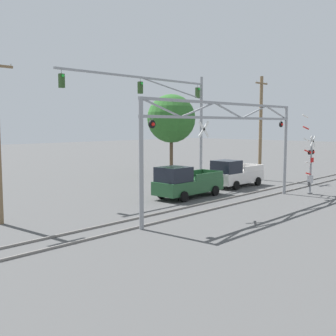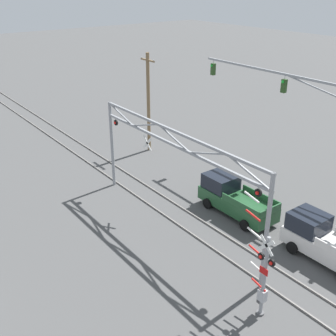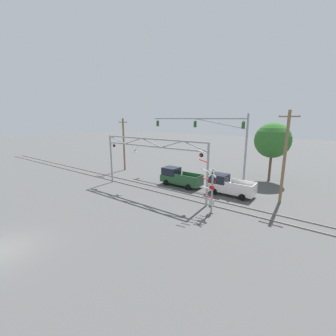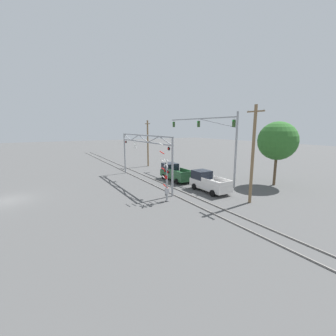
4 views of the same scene
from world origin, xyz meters
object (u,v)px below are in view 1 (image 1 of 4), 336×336
object	(u,v)px
traffic_signal_span	(174,108)
background_tree_beyond_span	(171,119)
pickup_truck_following	(234,174)
crossing_signal_mast	(310,165)
crossing_gantry	(228,131)
utility_pole_right	(261,127)
pickup_truck_lead	(185,183)

from	to	relation	value
traffic_signal_span	background_tree_beyond_span	size ratio (longest dim) A/B	1.82
traffic_signal_span	pickup_truck_following	bearing A→B (deg)	-50.89
traffic_signal_span	crossing_signal_mast	bearing A→B (deg)	-68.74
crossing_signal_mast	background_tree_beyond_span	size ratio (longest dim) A/B	0.72
crossing_gantry	utility_pole_right	bearing A→B (deg)	22.87
utility_pole_right	background_tree_beyond_span	world-z (taller)	utility_pole_right
crossing_signal_mast	pickup_truck_lead	size ratio (longest dim) A/B	1.05
utility_pole_right	crossing_gantry	bearing A→B (deg)	-157.13
utility_pole_right	background_tree_beyond_span	distance (m)	8.46
traffic_signal_span	utility_pole_right	bearing A→B (deg)	-19.72
pickup_truck_lead	utility_pole_right	distance (m)	12.03
traffic_signal_span	background_tree_beyond_span	distance (m)	7.27
crossing_signal_mast	utility_pole_right	xyz separation A→B (m)	(4.39, 6.57, 2.60)
crossing_gantry	pickup_truck_following	size ratio (longest dim) A/B	2.82
crossing_signal_mast	utility_pole_right	size ratio (longest dim) A/B	0.62
crossing_signal_mast	background_tree_beyond_span	distance (m)	14.95
pickup_truck_following	utility_pole_right	distance (m)	6.31
crossing_signal_mast	traffic_signal_span	xyz separation A→B (m)	(-3.68, 9.47, 4.12)
traffic_signal_span	utility_pole_right	xyz separation A→B (m)	(8.08, -2.90, -1.52)
crossing_gantry	background_tree_beyond_span	bearing A→B (deg)	54.14
traffic_signal_span	background_tree_beyond_span	xyz separation A→B (m)	(5.20, 5.02, -0.75)
traffic_signal_span	pickup_truck_following	distance (m)	7.01
utility_pole_right	traffic_signal_span	bearing A→B (deg)	160.28
utility_pole_right	background_tree_beyond_span	xyz separation A→B (m)	(-2.88, 7.92, 0.77)
background_tree_beyond_span	pickup_truck_following	bearing A→B (deg)	-104.25
utility_pole_right	pickup_truck_lead	bearing A→B (deg)	-174.14
pickup_truck_lead	utility_pole_right	world-z (taller)	utility_pole_right
pickup_truck_lead	background_tree_beyond_span	size ratio (longest dim) A/B	0.68
traffic_signal_span	pickup_truck_lead	xyz separation A→B (m)	(-3.33, -4.07, -5.16)
crossing_gantry	background_tree_beyond_span	distance (m)	16.24
traffic_signal_span	pickup_truck_lead	bearing A→B (deg)	-129.27
pickup_truck_following	background_tree_beyond_span	size ratio (longest dim) A/B	0.64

